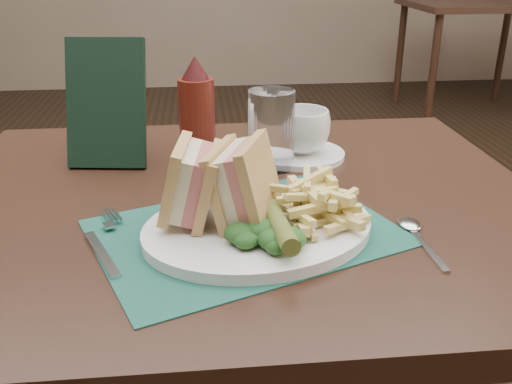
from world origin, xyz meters
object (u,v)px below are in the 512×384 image
coffee_cup (302,131)px  saucer (302,154)px  placemat (246,232)px  plate (258,228)px  sandwich_half_b (228,180)px  check_presenter (106,103)px  sandwich_half_a (175,182)px  ketchup_bottle (197,114)px  table_bg_right (470,59)px  drinking_glass (271,130)px

coffee_cup → saucer: bearing=0.0°
placemat → plate: size_ratio=1.24×
sandwich_half_b → saucer: bearing=82.5°
plate → check_presenter: (-0.22, 0.29, 0.09)m
placemat → sandwich_half_a: size_ratio=3.63×
ketchup_bottle → saucer: bearing=11.6°
saucer → table_bg_right: bearing=59.4°
ketchup_bottle → table_bg_right: bearing=57.1°
sandwich_half_b → placemat: bearing=-5.5°
check_presenter → sandwich_half_b: bearing=-49.0°
table_bg_right → placemat: size_ratio=2.41×
drinking_glass → plate: bearing=-100.9°
plate → sandwich_half_a: size_ratio=2.92×
sandwich_half_b → coffee_cup: bearing=82.5°
saucer → sandwich_half_a: bearing=-128.7°
check_presenter → placemat: bearing=-47.1°
coffee_cup → placemat: bearing=-113.8°
plate → sandwich_half_b: size_ratio=2.78×
plate → ketchup_bottle: ketchup_bottle is taller
sandwich_half_a → ketchup_bottle: size_ratio=0.55×
table_bg_right → ketchup_bottle: size_ratio=4.84×
sandwich_half_b → drinking_glass: drinking_glass is taller
check_presenter → table_bg_right: bearing=61.7°
sandwich_half_a → coffee_cup: 0.33m
plate → coffee_cup: (0.11, 0.28, 0.04)m
table_bg_right → saucer: size_ratio=6.00×
table_bg_right → placemat: bearing=-120.0°
plate → drinking_glass: bearing=62.0°
sandwich_half_a → sandwich_half_b: 0.07m
saucer → drinking_glass: bearing=-144.2°
saucer → coffee_cup: size_ratio=1.56×
ketchup_bottle → check_presenter: 0.16m
sandwich_half_a → placemat: bearing=-3.6°
coffee_cup → check_presenter: 0.33m
table_bg_right → drinking_glass: 3.41m
plate → ketchup_bottle: 0.27m
placemat → drinking_glass: drinking_glass is taller
sandwich_half_a → ketchup_bottle: 0.23m
sandwich_half_a → sandwich_half_b: (0.07, -0.01, 0.00)m
sandwich_half_b → ketchup_bottle: 0.23m
sandwich_half_b → ketchup_bottle: size_ratio=0.58×
coffee_cup → plate: bearing=-110.5°
sandwich_half_a → coffee_cup: bearing=58.2°
saucer → placemat: bearing=-113.8°
drinking_glass → coffee_cup: bearing=35.8°
table_bg_right → saucer: (-1.69, -2.86, 0.38)m
table_bg_right → placemat: (-1.81, -3.13, 0.38)m
saucer → ketchup_bottle: ketchup_bottle is taller
sandwich_half_b → check_presenter: bearing=144.7°
sandwich_half_b → saucer: sandwich_half_b is taller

